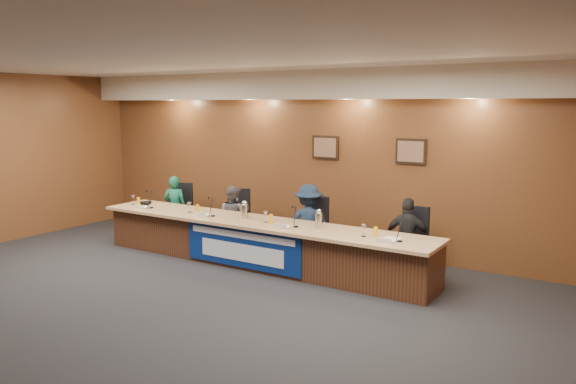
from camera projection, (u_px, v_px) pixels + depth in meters
name	position (u px, v px, depth m)	size (l,w,h in m)	color
floor	(149.00, 309.00, 7.26)	(10.00, 10.00, 0.00)	black
ceiling	(139.00, 55.00, 6.76)	(10.00, 8.00, 0.04)	silver
wall_back	(307.00, 160.00, 10.34)	(10.00, 0.04, 3.20)	brown
soffit	(300.00, 85.00, 9.92)	(10.00, 0.50, 0.50)	beige
dais_body	(257.00, 244.00, 9.20)	(6.00, 0.80, 0.70)	#452515
dais_top	(255.00, 222.00, 9.10)	(6.10, 0.95, 0.05)	tan
banner	(242.00, 248.00, 8.85)	(2.20, 0.02, 0.65)	navy
banner_text_upper	(241.00, 235.00, 8.81)	(2.00, 0.01, 0.10)	silver
banner_text_lower	(241.00, 253.00, 8.85)	(1.60, 0.01, 0.28)	silver
wall_photo_left	(325.00, 147.00, 10.06)	(0.52, 0.04, 0.42)	black
wall_photo_right	(411.00, 151.00, 9.21)	(0.52, 0.04, 0.42)	black
panelist_a	(175.00, 208.00, 10.91)	(0.45, 0.30, 1.25)	#11563F
panelist_b	(233.00, 218.00, 10.16)	(0.57, 0.44, 1.17)	#525258
panelist_c	(309.00, 224.00, 9.31)	(0.85, 0.49, 1.31)	#112037
panelist_d	(408.00, 239.00, 8.39)	(0.73, 0.30, 1.24)	black
office_chair_a	(179.00, 214.00, 11.02)	(0.48, 0.48, 0.08)	black
office_chair_b	(237.00, 222.00, 10.26)	(0.48, 0.48, 0.08)	black
office_chair_c	(311.00, 233.00, 9.42)	(0.48, 0.48, 0.08)	black
office_chair_d	(410.00, 247.00, 8.50)	(0.48, 0.48, 0.08)	black
nameplate_a	(140.00, 206.00, 10.12)	(0.24, 0.06, 0.09)	white
microphone_a	(151.00, 208.00, 10.17)	(0.07, 0.07, 0.02)	black
juice_glass_a	(139.00, 201.00, 10.47)	(0.06, 0.06, 0.15)	#FBB107
water_glass_a	(133.00, 200.00, 10.52)	(0.08, 0.08, 0.18)	silver
nameplate_b	(201.00, 214.00, 9.42)	(0.24, 0.06, 0.09)	white
microphone_b	(213.00, 216.00, 9.43)	(0.07, 0.07, 0.02)	black
juice_glass_b	(198.00, 209.00, 9.70)	(0.06, 0.06, 0.15)	#FBB107
water_glass_b	(189.00, 207.00, 9.76)	(0.08, 0.08, 0.18)	silver
nameplate_c	(281.00, 225.00, 8.52)	(0.24, 0.06, 0.09)	white
microphone_c	(296.00, 227.00, 8.60)	(0.07, 0.07, 0.02)	black
juice_glass_c	(271.00, 219.00, 8.85)	(0.06, 0.06, 0.15)	#FBB107
water_glass_c	(266.00, 217.00, 8.94)	(0.08, 0.08, 0.18)	silver
nameplate_d	(384.00, 240.00, 7.62)	(0.24, 0.06, 0.09)	white
microphone_d	(400.00, 241.00, 7.69)	(0.07, 0.07, 0.02)	black
juice_glass_d	(376.00, 232.00, 7.94)	(0.06, 0.06, 0.15)	#FBB107
water_glass_d	(364.00, 231.00, 7.97)	(0.08, 0.08, 0.18)	silver
carafe_mid	(245.00, 212.00, 9.25)	(0.13, 0.13, 0.23)	silver
carafe_right	(319.00, 220.00, 8.54)	(0.11, 0.11, 0.23)	silver
speakerphone	(145.00, 203.00, 10.55)	(0.32, 0.32, 0.05)	black
paper_stack	(391.00, 239.00, 7.83)	(0.22, 0.30, 0.01)	white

